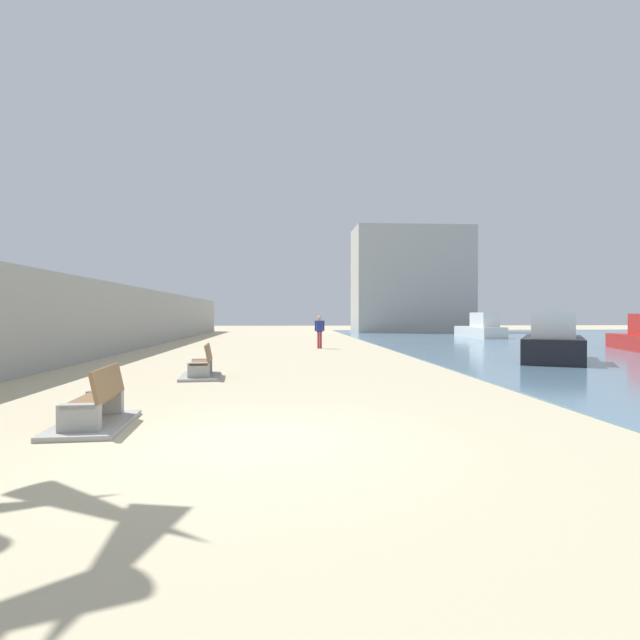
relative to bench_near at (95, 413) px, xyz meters
The scene contains 8 objects.
ground_plane 17.06m from the bench_near, 81.32° to the left, with size 120.00×120.00×0.00m, color #C6B793.
seawall 17.62m from the bench_near, 106.29° to the left, with size 0.80×64.00×3.28m, color #9E9E99.
bench_near is the anchor object (origin of this frame).
bench_far 6.65m from the bench_near, 84.07° to the left, with size 1.28×2.19×0.98m.
person_walking 19.89m from the bench_near, 75.39° to the left, with size 0.53×0.24×1.78m.
boat_far_right 35.95m from the bench_near, 59.10° to the left, with size 2.31×5.55×1.96m.
boat_nearest 17.19m from the bench_near, 38.33° to the left, with size 4.32×5.58×1.99m.
harbor_building 48.05m from the bench_near, 69.91° to the left, with size 12.00×6.00×10.83m, color #ADAAA3.
Camera 1 is at (0.51, -7.57, 1.84)m, focal length 29.16 mm.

